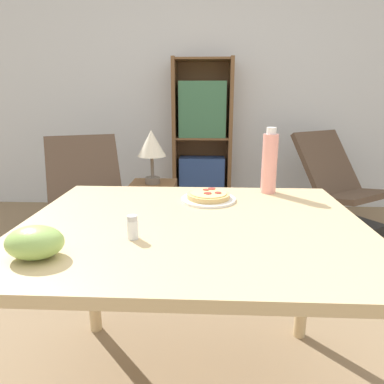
{
  "coord_description": "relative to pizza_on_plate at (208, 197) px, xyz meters",
  "views": [
    {
      "loc": [
        -0.05,
        -1.13,
        1.19
      ],
      "look_at": [
        -0.1,
        0.16,
        0.83
      ],
      "focal_mm": 32.0,
      "sensor_mm": 36.0,
      "label": 1
    }
  ],
  "objects": [
    {
      "name": "bookshelf",
      "position": [
        -0.06,
        2.19,
        -0.07
      ],
      "size": [
        0.6,
        0.32,
        1.56
      ],
      "color": "brown",
      "rests_on": "ground_plane"
    },
    {
      "name": "lounge_chair_far",
      "position": [
        1.18,
        1.64,
        -0.5
      ],
      "size": [
        0.85,
        0.95,
        0.88
      ],
      "rotation": [
        0.0,
        0.0,
        0.59
      ],
      "color": "black",
      "rests_on": "ground_plane"
    },
    {
      "name": "grape_bunch",
      "position": [
        -0.47,
        -0.55,
        0.03
      ],
      "size": [
        0.16,
        0.12,
        0.09
      ],
      "color": "#93BC5B",
      "rests_on": "dining_table"
    },
    {
      "name": "table_lamp",
      "position": [
        -0.42,
        1.11,
        0.06
      ],
      "size": [
        0.21,
        0.21,
        0.4
      ],
      "color": "#665B51",
      "rests_on": "side_table"
    },
    {
      "name": "lounge_chair_near",
      "position": [
        -0.96,
        1.16,
        -0.5
      ],
      "size": [
        0.78,
        0.92,
        0.88
      ],
      "rotation": [
        0.0,
        0.0,
        0.38
      ],
      "color": "black",
      "rests_on": "ground_plane"
    },
    {
      "name": "drink_bottle",
      "position": [
        0.27,
        0.14,
        0.12
      ],
      "size": [
        0.07,
        0.07,
        0.29
      ],
      "color": "pink",
      "rests_on": "dining_table"
    },
    {
      "name": "side_table",
      "position": [
        -0.42,
        1.11,
        -0.51
      ],
      "size": [
        0.34,
        0.34,
        0.56
      ],
      "color": "brown",
      "rests_on": "ground_plane"
    },
    {
      "name": "dining_table",
      "position": [
        -0.05,
        -0.26,
        -0.11
      ],
      "size": [
        1.18,
        0.95,
        0.77
      ],
      "color": "#D1B27F",
      "rests_on": "ground_plane"
    },
    {
      "name": "pizza_on_plate",
      "position": [
        0.0,
        0.0,
        0.0
      ],
      "size": [
        0.23,
        0.23,
        0.04
      ],
      "color": "white",
      "rests_on": "dining_table"
    },
    {
      "name": "wall_back",
      "position": [
        0.04,
        2.38,
        0.51
      ],
      "size": [
        8.0,
        0.05,
        2.6
      ],
      "color": "silver",
      "rests_on": "ground_plane"
    },
    {
      "name": "salt_shaker",
      "position": [
        -0.23,
        -0.41,
        0.02
      ],
      "size": [
        0.03,
        0.03,
        0.07
      ],
      "color": "white",
      "rests_on": "dining_table"
    }
  ]
}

